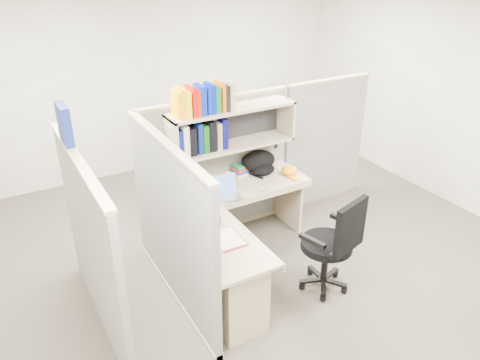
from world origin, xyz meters
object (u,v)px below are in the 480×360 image
backpack (261,163)px  snack_canister (216,220)px  laptop (226,188)px  desk (236,261)px  task_chair (329,258)px

backpack → snack_canister: backpack is taller
laptop → desk: bearing=-102.6°
desk → backpack: size_ratio=4.19×
desk → task_chair: bearing=-21.4°
laptop → snack_canister: size_ratio=3.00×
snack_canister → task_chair: bearing=-31.0°
desk → task_chair: size_ratio=1.66×
backpack → task_chair: size_ratio=0.40×
backpack → task_chair: bearing=-92.7°
snack_canister → task_chair: (0.93, -0.56, -0.41)m
laptop → task_chair: (0.60, -0.98, -0.47)m
backpack → desk: bearing=-133.1°
desk → backpack: (0.87, 0.98, 0.41)m
laptop → backpack: bearing=36.2°
laptop → task_chair: task_chair is taller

